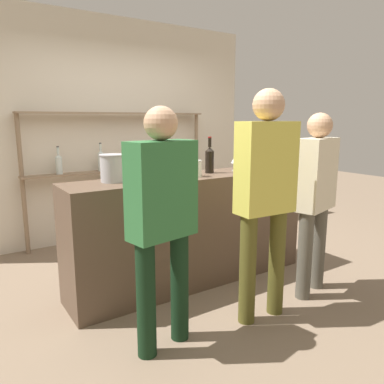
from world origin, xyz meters
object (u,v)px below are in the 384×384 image
customer_left (162,213)px  customer_right (316,191)px  counter_bottle_1 (210,159)px  counter_bottle_2 (261,159)px  counter_bottle_3 (271,157)px  customer_center (265,188)px  wine_glass (235,160)px  cork_jar (196,169)px  ice_bucket (113,168)px  counter_bottle_0 (262,157)px

customer_left → customer_right: bearing=-100.3°
customer_right → counter_bottle_1: bearing=16.7°
counter_bottle_2 → customer_left: customer_left is taller
counter_bottle_2 → counter_bottle_3: size_ratio=0.95×
counter_bottle_1 → customer_center: size_ratio=0.20×
wine_glass → cork_jar: (-0.54, -0.10, -0.04)m
customer_right → ice_bucket: bearing=44.8°
counter_bottle_2 → customer_right: (0.01, -0.68, -0.22)m
counter_bottle_1 → customer_center: (-0.15, -0.91, -0.13)m
wine_glass → counter_bottle_3: bearing=-21.8°
customer_left → counter_bottle_3: bearing=-78.0°
wine_glass → customer_right: (0.22, -0.81, -0.21)m
ice_bucket → customer_center: size_ratio=0.13×
wine_glass → counter_bottle_2: bearing=-31.4°
counter_bottle_3 → counter_bottle_2: bearing=176.1°
counter_bottle_3 → cork_jar: (-0.90, 0.04, -0.06)m
counter_bottle_3 → ice_bucket: (-1.63, 0.19, -0.02)m
counter_bottle_2 → wine_glass: size_ratio=2.05×
cork_jar → ice_bucket: bearing=168.4°
counter_bottle_0 → customer_center: customer_center is taller
counter_bottle_1 → counter_bottle_0: bearing=-1.0°
counter_bottle_0 → customer_center: (-0.82, -0.90, -0.11)m
counter_bottle_3 → counter_bottle_1: bearing=165.5°
customer_center → counter_bottle_3: bearing=-43.4°
ice_bucket → counter_bottle_0: bearing=-1.2°
counter_bottle_1 → counter_bottle_3: counter_bottle_1 is taller
cork_jar → customer_left: 1.04m
counter_bottle_1 → counter_bottle_3: size_ratio=1.05×
counter_bottle_1 → customer_center: bearing=-99.4°
counter_bottle_1 → cork_jar: (-0.24, -0.13, -0.06)m
counter_bottle_0 → counter_bottle_1: (-0.67, 0.01, 0.02)m
cork_jar → customer_center: (0.09, -0.79, -0.07)m
cork_jar → customer_center: 0.79m
cork_jar → customer_center: customer_center is taller
counter_bottle_0 → ice_bucket: 1.64m
counter_bottle_3 → cork_jar: 0.90m
counter_bottle_2 → customer_right: size_ratio=0.20×
counter_bottle_2 → counter_bottle_0: bearing=43.6°
counter_bottle_2 → wine_glass: bearing=148.6°
counter_bottle_2 → wine_glass: (-0.22, 0.13, -0.01)m
counter_bottle_2 → cork_jar: counter_bottle_2 is taller
counter_bottle_3 → cork_jar: bearing=177.3°
cork_jar → customer_left: size_ratio=0.09×
customer_center → customer_left: size_ratio=1.08×
ice_bucket → customer_left: size_ratio=0.14×
counter_bottle_0 → customer_right: 0.87m
counter_bottle_1 → counter_bottle_3: 0.68m
customer_center → counter_bottle_0: bearing=-38.6°
counter_bottle_3 → wine_glass: (-0.36, 0.14, -0.02)m
counter_bottle_1 → customer_right: bearing=-58.1°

